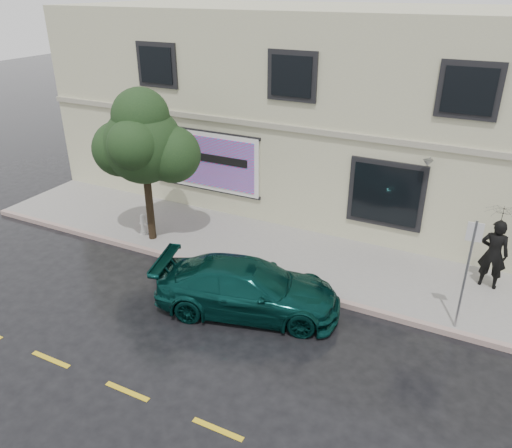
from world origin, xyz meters
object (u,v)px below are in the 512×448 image
at_px(street_tree, 143,145).
at_px(car, 248,288).
at_px(pedestrian, 494,254).
at_px(fire_hydrant, 144,224).

bearing_deg(street_tree, car, -23.53).
bearing_deg(pedestrian, fire_hydrant, 14.23).
bearing_deg(street_tree, pedestrian, 10.23).
relative_size(car, pedestrian, 2.35).
bearing_deg(car, fire_hydrant, 51.99).
xyz_separation_m(pedestrian, fire_hydrant, (-10.52, -1.65, -0.67)).
bearing_deg(pedestrian, car, 40.07).
height_order(pedestrian, fire_hydrant, pedestrian).
bearing_deg(pedestrian, street_tree, 15.53).
relative_size(street_tree, fire_hydrant, 6.30).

